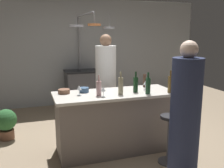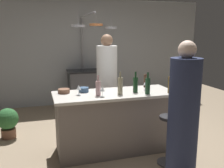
% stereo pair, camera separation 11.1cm
% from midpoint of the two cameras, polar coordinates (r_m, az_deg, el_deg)
% --- Properties ---
extents(ground_plane, '(9.00, 9.00, 0.00)m').
position_cam_midpoint_polar(ground_plane, '(3.99, -0.12, -14.63)').
color(ground_plane, gray).
extents(back_wall, '(6.40, 0.16, 2.60)m').
position_cam_midpoint_polar(back_wall, '(6.37, -8.26, 7.20)').
color(back_wall, '#9EA3A8').
rests_on(back_wall, ground_plane).
extents(kitchen_island, '(1.80, 0.72, 0.90)m').
position_cam_midpoint_polar(kitchen_island, '(3.82, -0.12, -8.51)').
color(kitchen_island, slate).
rests_on(kitchen_island, ground_plane).
extents(stove_range, '(0.80, 0.64, 0.89)m').
position_cam_midpoint_polar(stove_range, '(6.11, -7.36, -1.05)').
color(stove_range, '#47474C').
rests_on(stove_range, ground_plane).
extents(chef, '(0.37, 0.37, 1.75)m').
position_cam_midpoint_polar(chef, '(4.54, -2.10, -0.60)').
color(chef, white).
rests_on(chef, ground_plane).
extents(bar_stool_right, '(0.28, 0.28, 0.68)m').
position_cam_midpoint_polar(bar_stool_right, '(3.54, 12.05, -11.76)').
color(bar_stool_right, '#4C4C51').
rests_on(bar_stool_right, ground_plane).
extents(guest_right, '(0.36, 0.36, 1.68)m').
position_cam_midpoint_polar(guest_right, '(3.06, 15.33, -7.54)').
color(guest_right, '#262D4C').
rests_on(guest_right, ground_plane).
extents(overhead_pot_rack, '(0.91, 1.50, 2.17)m').
position_cam_midpoint_polar(overhead_pot_rack, '(5.35, -6.38, 10.81)').
color(overhead_pot_rack, gray).
rests_on(overhead_pot_rack, ground_plane).
extents(potted_plant, '(0.36, 0.36, 0.52)m').
position_cam_midpoint_polar(potted_plant, '(4.61, -23.72, -8.00)').
color(potted_plant, brown).
rests_on(potted_plant, ground_plane).
extents(pepper_mill, '(0.05, 0.05, 0.21)m').
position_cam_midpoint_polar(pepper_mill, '(4.10, 6.67, 0.81)').
color(pepper_mill, '#382319').
rests_on(pepper_mill, kitchen_island).
extents(wine_bottle_amber, '(0.07, 0.07, 0.33)m').
position_cam_midpoint_polar(wine_bottle_amber, '(3.75, 12.35, 0.01)').
color(wine_bottle_amber, brown).
rests_on(wine_bottle_amber, kitchen_island).
extents(wine_bottle_red, '(0.07, 0.07, 0.31)m').
position_cam_midpoint_polar(wine_bottle_red, '(3.70, 4.57, -0.06)').
color(wine_bottle_red, '#143319').
rests_on(wine_bottle_red, kitchen_island).
extents(wine_bottle_green, '(0.07, 0.07, 0.32)m').
position_cam_midpoint_polar(wine_bottle_green, '(3.62, 7.36, -0.33)').
color(wine_bottle_green, '#193D23').
rests_on(wine_bottle_green, kitchen_island).
extents(wine_bottle_rose, '(0.07, 0.07, 0.29)m').
position_cam_midpoint_polar(wine_bottle_rose, '(3.49, -3.93, -0.91)').
color(wine_bottle_rose, '#B78C8E').
rests_on(wine_bottle_rose, kitchen_island).
extents(wine_bottle_white, '(0.07, 0.07, 0.33)m').
position_cam_midpoint_polar(wine_bottle_white, '(3.55, 1.11, -0.35)').
color(wine_bottle_white, gray).
rests_on(wine_bottle_white, kitchen_island).
extents(wine_glass_near_right_guest, '(0.07, 0.07, 0.15)m').
position_cam_midpoint_polar(wine_glass_near_right_guest, '(3.87, 6.85, 0.17)').
color(wine_glass_near_right_guest, silver).
rests_on(wine_glass_near_right_guest, kitchen_island).
extents(wine_glass_by_chef, '(0.07, 0.07, 0.15)m').
position_cam_midpoint_polar(wine_glass_by_chef, '(3.42, -2.95, -1.25)').
color(wine_glass_by_chef, silver).
rests_on(wine_glass_by_chef, kitchen_island).
extents(wine_glass_near_left_guest, '(0.07, 0.07, 0.15)m').
position_cam_midpoint_polar(wine_glass_near_left_guest, '(3.54, -8.42, -0.90)').
color(wine_glass_near_left_guest, silver).
rests_on(wine_glass_near_left_guest, kitchen_island).
extents(mixing_bowl_wooden, '(0.17, 0.17, 0.06)m').
position_cam_midpoint_polar(mixing_bowl_wooden, '(3.70, -11.77, -1.66)').
color(mixing_bowl_wooden, brown).
rests_on(mixing_bowl_wooden, kitchen_island).
extents(mixing_bowl_blue, '(0.15, 0.15, 0.07)m').
position_cam_midpoint_polar(mixing_bowl_blue, '(3.73, -7.29, -1.35)').
color(mixing_bowl_blue, '#334C6B').
rests_on(mixing_bowl_blue, kitchen_island).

